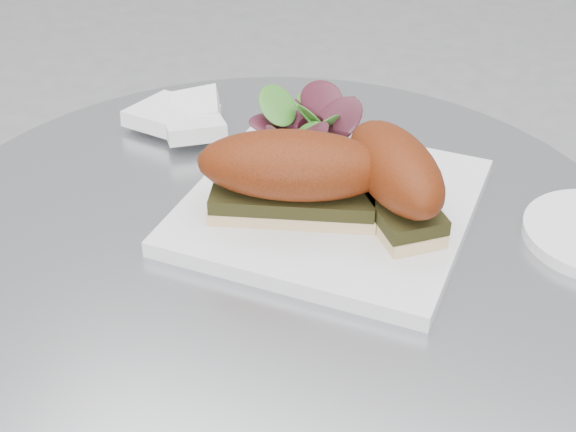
# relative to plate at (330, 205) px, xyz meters

# --- Properties ---
(table) EXTENTS (0.70, 0.70, 0.73)m
(table) POSITION_rel_plate_xyz_m (-0.04, -0.06, -0.25)
(table) COLOR #AFB0B6
(table) RESTS_ON ground
(plate) EXTENTS (0.26, 0.26, 0.02)m
(plate) POSITION_rel_plate_xyz_m (0.00, 0.00, 0.00)
(plate) COLOR white
(plate) RESTS_ON table
(sandwich_left) EXTENTS (0.19, 0.13, 0.08)m
(sandwich_left) POSITION_rel_plate_xyz_m (-0.02, -0.03, 0.05)
(sandwich_left) COLOR beige
(sandwich_left) RESTS_ON plate
(sandwich_right) EXTENTS (0.15, 0.16, 0.08)m
(sandwich_right) POSITION_rel_plate_xyz_m (0.06, -0.00, 0.05)
(sandwich_right) COLOR beige
(sandwich_right) RESTS_ON plate
(salad) EXTENTS (0.12, 0.12, 0.05)m
(salad) POSITION_rel_plate_xyz_m (-0.05, 0.08, 0.03)
(salad) COLOR #3B852B
(salad) RESTS_ON plate
(napkin) EXTENTS (0.14, 0.14, 0.02)m
(napkin) POSITION_rel_plate_xyz_m (-0.21, 0.09, 0.00)
(napkin) COLOR white
(napkin) RESTS_ON table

